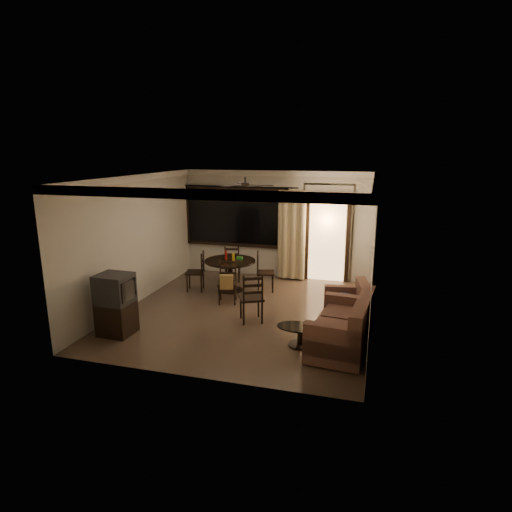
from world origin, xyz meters
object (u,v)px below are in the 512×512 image
(dining_chair_south, at_px, (227,290))
(dining_chair_north, at_px, (233,270))
(side_chair, at_px, (251,307))
(dining_chair_east, at_px, (265,279))
(sofa, at_px, (345,329))
(dining_table, at_px, (230,267))
(armchair, at_px, (349,306))
(coffee_table, at_px, (300,333))
(dining_chair_west, at_px, (196,279))
(tv_cabinet, at_px, (116,304))

(dining_chair_south, distance_m, dining_chair_north, 1.64)
(side_chair, bearing_deg, dining_chair_east, -110.05)
(dining_chair_north, bearing_deg, dining_chair_east, 136.76)
(dining_chair_north, relative_size, sofa, 0.54)
(dining_table, distance_m, sofa, 3.78)
(dining_chair_east, distance_m, dining_chair_north, 1.15)
(sofa, xyz_separation_m, armchair, (-0.01, 1.22, -0.02))
(dining_table, bearing_deg, sofa, -40.20)
(dining_chair_north, height_order, coffee_table, dining_chair_north)
(dining_chair_south, bearing_deg, dining_chair_east, 45.70)
(dining_chair_south, xyz_separation_m, armchair, (2.66, -0.38, 0.03))
(dining_table, distance_m, dining_chair_west, 0.90)
(sofa, distance_m, coffee_table, 0.77)
(dining_table, height_order, armchair, dining_table)
(dining_chair_east, xyz_separation_m, coffee_table, (1.32, -2.73, -0.05))
(dining_chair_south, bearing_deg, side_chair, -61.93)
(dining_chair_east, height_order, tv_cabinet, tv_cabinet)
(dining_chair_west, bearing_deg, tv_cabinet, -22.77)
(dining_chair_south, relative_size, coffee_table, 1.18)
(dining_chair_south, xyz_separation_m, tv_cabinet, (-1.42, -2.11, 0.27))
(dining_chair_south, distance_m, armchair, 2.68)
(coffee_table, bearing_deg, armchair, 60.63)
(dining_chair_south, bearing_deg, armchair, -22.78)
(dining_chair_north, bearing_deg, dining_table, 90.11)
(dining_chair_north, distance_m, coffee_table, 4.03)
(dining_chair_east, xyz_separation_m, tv_cabinet, (-2.01, -3.15, 0.29))
(dining_table, height_order, dining_chair_south, dining_table)
(dining_chair_west, distance_m, dining_chair_north, 1.15)
(dining_chair_east, height_order, armchair, dining_chair_east)
(dining_chair_east, bearing_deg, armchair, -139.20)
(armchair, bearing_deg, sofa, -99.57)
(dining_chair_south, xyz_separation_m, sofa, (2.67, -1.61, 0.05))
(dining_chair_east, relative_size, tv_cabinet, 0.83)
(armchair, height_order, side_chair, side_chair)
(dining_table, xyz_separation_m, dining_chair_south, (0.21, -0.83, -0.29))
(dining_table, xyz_separation_m, dining_chair_east, (0.81, 0.21, -0.31))
(dining_chair_east, bearing_deg, dining_chair_west, 90.00)
(dining_chair_south, bearing_deg, dining_chair_north, 90.00)
(dining_chair_east, distance_m, armchair, 2.51)
(tv_cabinet, relative_size, sofa, 0.65)
(dining_chair_south, distance_m, sofa, 3.12)
(dining_chair_south, relative_size, sofa, 0.54)
(side_chair, bearing_deg, dining_chair_north, -90.02)
(side_chair, bearing_deg, tv_cabinet, 2.70)
(coffee_table, height_order, side_chair, side_chair)
(dining_table, xyz_separation_m, coffee_table, (2.13, -2.52, -0.36))
(sofa, height_order, side_chair, side_chair)
(dining_chair_west, distance_m, dining_chair_east, 1.67)
(dining_chair_west, bearing_deg, dining_chair_south, 44.30)
(armchair, distance_m, coffee_table, 1.51)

